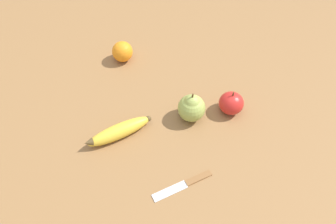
{
  "coord_description": "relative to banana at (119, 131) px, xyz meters",
  "views": [
    {
      "loc": [
        -0.42,
        -0.37,
        0.75
      ],
      "look_at": [
        0.11,
        -0.05,
        0.03
      ],
      "focal_mm": 35.0,
      "sensor_mm": 36.0,
      "label": 1
    }
  ],
  "objects": [
    {
      "name": "ground_plane",
      "position": [
        0.02,
        -0.03,
        -0.02
      ],
      "size": [
        3.0,
        3.0,
        0.0
      ],
      "primitive_type": "plane",
      "color": "olive"
    },
    {
      "name": "orange",
      "position": [
        0.27,
        0.18,
        0.01
      ],
      "size": [
        0.07,
        0.07,
        0.07
      ],
      "color": "orange",
      "rests_on": "ground_plane"
    },
    {
      "name": "banana",
      "position": [
        0.0,
        0.0,
        0.0
      ],
      "size": [
        0.19,
        0.13,
        0.04
      ],
      "rotation": [
        0.0,
        0.0,
        2.63
      ],
      "color": "gold",
      "rests_on": "ground_plane"
    },
    {
      "name": "paring_knife",
      "position": [
        -0.04,
        -0.23,
        -0.02
      ],
      "size": [
        0.15,
        0.1,
        0.01
      ],
      "rotation": [
        0.0,
        0.0,
        1.0
      ],
      "color": "silver",
      "rests_on": "ground_plane"
    },
    {
      "name": "apple",
      "position": [
        0.25,
        -0.23,
        0.01
      ],
      "size": [
        0.07,
        0.07,
        0.08
      ],
      "color": "red",
      "rests_on": "ground_plane"
    },
    {
      "name": "pear",
      "position": [
        0.16,
        -0.14,
        0.02
      ],
      "size": [
        0.08,
        0.08,
        0.1
      ],
      "color": "#99A84C",
      "rests_on": "ground_plane"
    }
  ]
}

